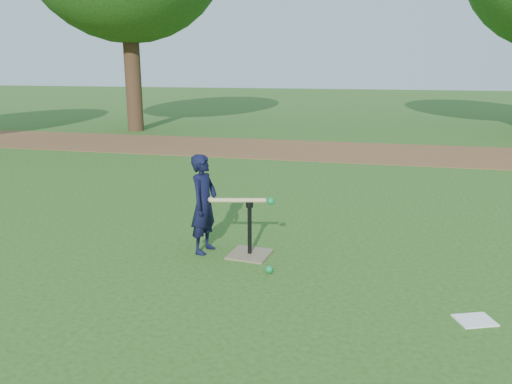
# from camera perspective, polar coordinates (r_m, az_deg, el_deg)

# --- Properties ---
(ground) EXTENTS (80.00, 80.00, 0.00)m
(ground) POSITION_cam_1_polar(r_m,az_deg,el_deg) (5.32, -3.95, -8.38)
(ground) COLOR #285116
(ground) RESTS_ON ground
(dirt_strip) EXTENTS (24.00, 3.00, 0.01)m
(dirt_strip) POSITION_cam_1_polar(r_m,az_deg,el_deg) (12.44, 6.44, 4.78)
(dirt_strip) COLOR brown
(dirt_strip) RESTS_ON ground
(child) EXTENTS (0.33, 0.44, 1.11)m
(child) POSITION_cam_1_polar(r_m,az_deg,el_deg) (5.55, -5.98, -1.37)
(child) COLOR black
(child) RESTS_ON ground
(wiffle_ball_ground) EXTENTS (0.08, 0.08, 0.08)m
(wiffle_ball_ground) POSITION_cam_1_polar(r_m,az_deg,el_deg) (5.12, 1.52, -8.83)
(wiffle_ball_ground) COLOR #0C8B41
(wiffle_ball_ground) RESTS_ON ground
(clipboard) EXTENTS (0.36, 0.33, 0.01)m
(clipboard) POSITION_cam_1_polar(r_m,az_deg,el_deg) (4.62, 23.72, -13.27)
(clipboard) COLOR white
(clipboard) RESTS_ON ground
(batting_tee) EXTENTS (0.47, 0.47, 0.61)m
(batting_tee) POSITION_cam_1_polar(r_m,az_deg,el_deg) (5.55, -0.73, -6.16)
(batting_tee) COLOR #7A684D
(batting_tee) RESTS_ON ground
(swing_action) EXTENTS (0.73, 0.18, 0.09)m
(swing_action) POSITION_cam_1_polar(r_m,az_deg,el_deg) (5.38, -1.60, -0.98)
(swing_action) COLOR tan
(swing_action) RESTS_ON ground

